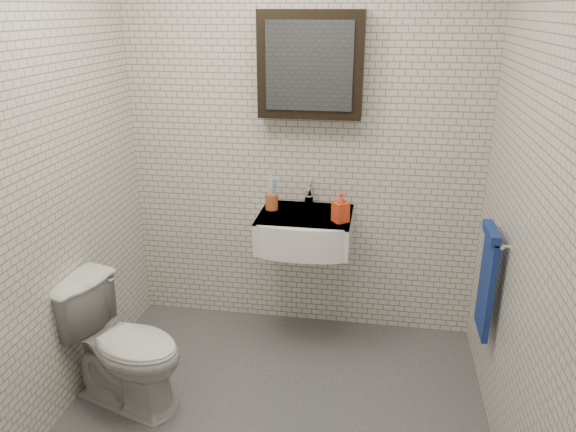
{
  "coord_description": "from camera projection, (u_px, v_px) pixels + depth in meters",
  "views": [
    {
      "loc": [
        0.47,
        -2.34,
        2.01
      ],
      "look_at": [
        -0.0,
        0.45,
        0.95
      ],
      "focal_mm": 35.0,
      "sensor_mm": 36.0,
      "label": 1
    }
  ],
  "objects": [
    {
      "name": "toilet",
      "position": [
        123.0,
        345.0,
        2.94
      ],
      "size": [
        0.77,
        0.57,
        0.69
      ],
      "primitive_type": "imported",
      "rotation": [
        0.0,
        0.0,
        1.27
      ],
      "color": "silver",
      "rests_on": "ground"
    },
    {
      "name": "toothbrush_cup",
      "position": [
        272.0,
        201.0,
        3.41
      ],
      "size": [
        0.1,
        0.1,
        0.21
      ],
      "rotation": [
        0.0,
        0.0,
        0.35
      ],
      "color": "#B0552C",
      "rests_on": "washbasin"
    },
    {
      "name": "soap_bottle",
      "position": [
        341.0,
        207.0,
        3.2
      ],
      "size": [
        0.11,
        0.11,
        0.18
      ],
      "primitive_type": "imported",
      "rotation": [
        0.0,
        0.0,
        0.64
      ],
      "color": "orange",
      "rests_on": "washbasin"
    },
    {
      "name": "ground",
      "position": [
        274.0,
        415.0,
        2.94
      ],
      "size": [
        2.2,
        2.0,
        0.01
      ],
      "primitive_type": "cube",
      "color": "#46494D",
      "rests_on": "ground"
    },
    {
      "name": "faucet",
      "position": [
        309.0,
        195.0,
        3.47
      ],
      "size": [
        0.06,
        0.2,
        0.15
      ],
      "color": "silver",
      "rests_on": "washbasin"
    },
    {
      "name": "room_shell",
      "position": [
        271.0,
        141.0,
        2.43
      ],
      "size": [
        2.22,
        2.02,
        2.51
      ],
      "color": "silver",
      "rests_on": "ground"
    },
    {
      "name": "mirror_cabinet",
      "position": [
        311.0,
        65.0,
        3.19
      ],
      "size": [
        0.6,
        0.15,
        0.6
      ],
      "color": "black",
      "rests_on": "room_shell"
    },
    {
      "name": "washbasin",
      "position": [
        304.0,
        231.0,
        3.34
      ],
      "size": [
        0.55,
        0.5,
        0.2
      ],
      "color": "white",
      "rests_on": "room_shell"
    },
    {
      "name": "towel_rail",
      "position": [
        488.0,
        277.0,
        2.85
      ],
      "size": [
        0.09,
        0.3,
        0.58
      ],
      "color": "silver",
      "rests_on": "room_shell"
    }
  ]
}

